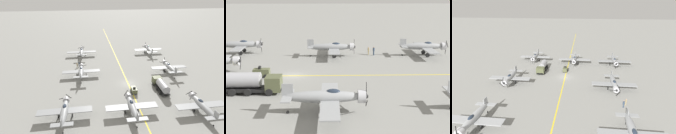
% 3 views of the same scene
% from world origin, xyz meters
% --- Properties ---
extents(ground_plane, '(400.00, 400.00, 0.00)m').
position_xyz_m(ground_plane, '(0.00, 0.00, 0.00)').
color(ground_plane, gray).
extents(taxiway_stripe, '(0.30, 160.00, 0.01)m').
position_xyz_m(taxiway_stripe, '(0.00, 0.00, 0.00)').
color(taxiway_stripe, yellow).
rests_on(taxiway_stripe, ground).
extents(airplane_near_center, '(12.00, 9.98, 3.65)m').
position_xyz_m(airplane_near_center, '(-2.27, -13.71, 2.01)').
color(airplane_near_center, gray).
rests_on(airplane_near_center, ground).
extents(airplane_near_right, '(12.00, 9.98, 3.65)m').
position_xyz_m(airplane_near_right, '(13.68, -15.49, 2.01)').
color(airplane_near_right, '#949799').
rests_on(airplane_near_right, ground).
extents(airplane_near_left, '(12.00, 9.98, 3.65)m').
position_xyz_m(airplane_near_left, '(-17.24, -13.16, 2.01)').
color(airplane_near_left, gray).
rests_on(airplane_near_left, ground).
extents(airplane_mid_left, '(12.00, 9.98, 3.65)m').
position_xyz_m(airplane_mid_left, '(-14.05, 6.69, 2.01)').
color(airplane_mid_left, gray).
rests_on(airplane_mid_left, ground).
extents(airplane_far_right, '(12.00, 9.98, 3.80)m').
position_xyz_m(airplane_far_right, '(14.92, 25.27, 2.01)').
color(airplane_far_right, '#979A9C').
rests_on(airplane_far_right, ground).
extents(airplane_far_left, '(12.00, 9.98, 3.65)m').
position_xyz_m(airplane_far_left, '(-14.27, 25.99, 2.01)').
color(airplane_far_left, gray).
rests_on(airplane_far_left, ground).
extents(airplane_mid_right, '(12.00, 9.98, 3.78)m').
position_xyz_m(airplane_mid_right, '(15.61, 5.80, 2.01)').
color(airplane_mid_right, '#939698').
rests_on(airplane_mid_right, ground).
extents(fuel_tanker, '(2.68, 8.00, 2.98)m').
position_xyz_m(fuel_tanker, '(8.37, -4.49, 1.51)').
color(fuel_tanker, black).
rests_on(fuel_tanker, ground).
extents(tow_tractor, '(1.57, 2.60, 1.79)m').
position_xyz_m(tow_tractor, '(0.50, -4.94, 0.79)').
color(tow_tractor, '#515638').
rests_on(tow_tractor, ground).
extents(ground_crew_walking, '(0.36, 0.36, 1.65)m').
position_xyz_m(ground_crew_walking, '(-15.76, 14.45, 0.90)').
color(ground_crew_walking, tan).
rests_on(ground_crew_walking, ground).
extents(ground_crew_inspecting, '(0.41, 0.41, 1.87)m').
position_xyz_m(ground_crew_inspecting, '(-15.00, 15.47, 1.02)').
color(ground_crew_inspecting, '#334256').
rests_on(ground_crew_inspecting, ground).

